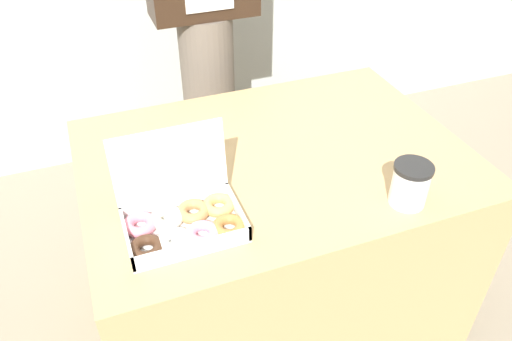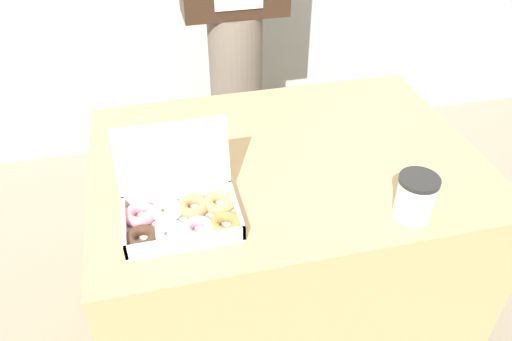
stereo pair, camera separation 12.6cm
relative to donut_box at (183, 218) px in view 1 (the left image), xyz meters
name	(u,v)px [view 1 (the left image)]	position (x,y,z in m)	size (l,w,h in m)	color
ground_plane	(271,301)	(0.35, 0.22, -0.75)	(14.00, 14.00, 0.00)	gray
table	(273,237)	(0.35, 0.22, -0.39)	(1.19, 0.86, 0.72)	tan
donut_box	(183,218)	(0.00, 0.00, 0.00)	(0.33, 0.23, 0.24)	white
coffee_cup	(410,184)	(0.60, -0.12, 0.03)	(0.10, 0.10, 0.12)	white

